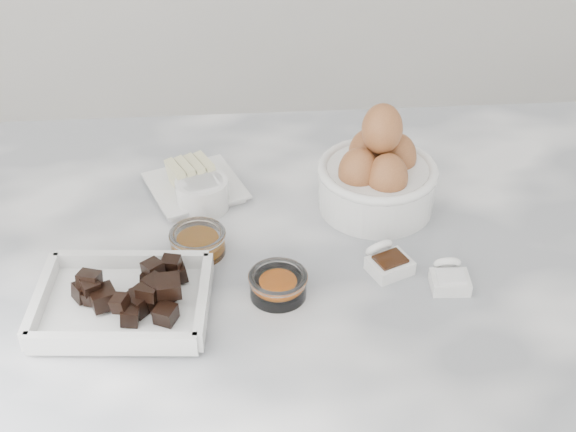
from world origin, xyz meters
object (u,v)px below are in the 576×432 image
object	(u,v)px
honey_bowl	(198,242)
zest_bowl	(278,284)
egg_bowl	(377,175)
vanilla_spoon	(387,261)
salt_spoon	(449,277)
chocolate_dish	(122,298)
butter_plate	(194,182)
sugar_ramekin	(202,193)

from	to	relation	value
honey_bowl	zest_bowl	xyz separation A→B (m)	(0.10, -0.10, 0.00)
egg_bowl	vanilla_spoon	world-z (taller)	egg_bowl
honey_bowl	vanilla_spoon	bearing A→B (deg)	-12.25
vanilla_spoon	salt_spoon	bearing A→B (deg)	-26.77
salt_spoon	zest_bowl	bearing A→B (deg)	-179.17
egg_bowl	zest_bowl	world-z (taller)	egg_bowl
honey_bowl	vanilla_spoon	size ratio (longest dim) A/B	1.00
salt_spoon	egg_bowl	bearing A→B (deg)	110.02
honey_bowl	vanilla_spoon	distance (m)	0.26
zest_bowl	salt_spoon	distance (m)	0.22
chocolate_dish	salt_spoon	distance (m)	0.42
zest_bowl	honey_bowl	bearing A→B (deg)	137.25
butter_plate	vanilla_spoon	bearing A→B (deg)	-37.74
salt_spoon	honey_bowl	bearing A→B (deg)	164.19
butter_plate	egg_bowl	size ratio (longest dim) A/B	0.97
sugar_ramekin	zest_bowl	xyz separation A→B (m)	(0.10, -0.20, -0.01)
butter_plate	vanilla_spoon	xyz separation A→B (m)	(0.26, -0.20, -0.01)
chocolate_dish	salt_spoon	world-z (taller)	chocolate_dish
butter_plate	sugar_ramekin	xyz separation A→B (m)	(0.01, -0.04, 0.01)
egg_bowl	salt_spoon	distance (m)	0.20
chocolate_dish	egg_bowl	distance (m)	0.41
sugar_ramekin	vanilla_spoon	xyz separation A→B (m)	(0.25, -0.16, -0.01)
zest_bowl	vanilla_spoon	xyz separation A→B (m)	(0.15, 0.04, -0.00)
sugar_ramekin	zest_bowl	world-z (taller)	sugar_ramekin
zest_bowl	salt_spoon	bearing A→B (deg)	0.83
sugar_ramekin	vanilla_spoon	distance (m)	0.30
vanilla_spoon	honey_bowl	bearing A→B (deg)	167.75
egg_bowl	vanilla_spoon	distance (m)	0.15
butter_plate	chocolate_dish	bearing A→B (deg)	-107.56
sugar_ramekin	honey_bowl	xyz separation A→B (m)	(-0.00, -0.11, -0.01)
egg_bowl	vanilla_spoon	bearing A→B (deg)	-93.23
chocolate_dish	sugar_ramekin	size ratio (longest dim) A/B	2.91
butter_plate	egg_bowl	xyz separation A→B (m)	(0.27, -0.06, 0.04)
sugar_ramekin	zest_bowl	size ratio (longest dim) A/B	1.01
butter_plate	sugar_ramekin	distance (m)	0.04
butter_plate	zest_bowl	xyz separation A→B (m)	(0.11, -0.24, -0.00)
honey_bowl	salt_spoon	size ratio (longest dim) A/B	1.27
chocolate_dish	butter_plate	distance (m)	0.27
honey_bowl	zest_bowl	world-z (taller)	same
sugar_ramekin	salt_spoon	bearing A→B (deg)	-31.81
sugar_ramekin	salt_spoon	size ratio (longest dim) A/B	1.26
chocolate_dish	vanilla_spoon	distance (m)	0.35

